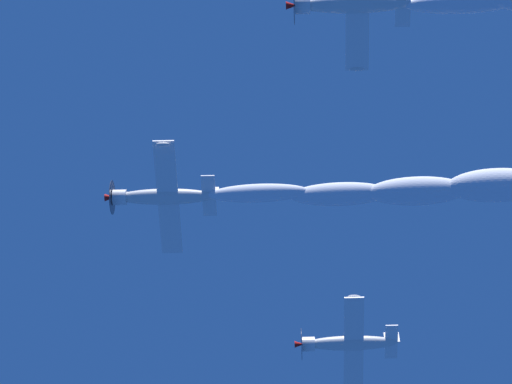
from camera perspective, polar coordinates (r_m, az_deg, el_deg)
airplane_lead at (r=88.13m, az=-4.68°, el=-0.23°), size 9.66×8.68×2.74m
airplane_left_wingman at (r=79.88m, az=4.64°, el=9.20°), size 9.66×8.69×2.66m
airplane_right_wingman at (r=96.10m, az=4.52°, el=-7.43°), size 9.66×8.69×2.70m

